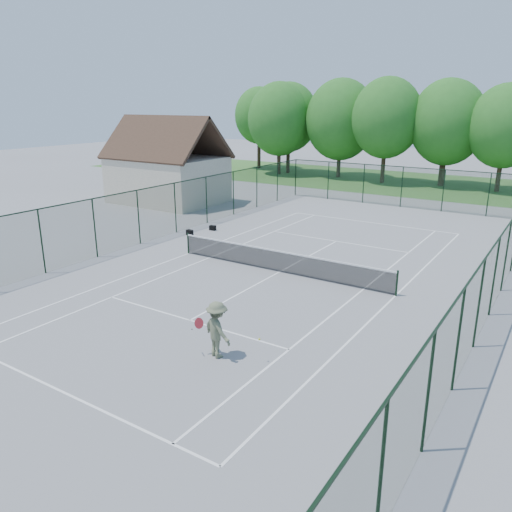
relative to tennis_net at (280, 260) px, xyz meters
The scene contains 10 objects.
ground 0.58m from the tennis_net, ahead, with size 140.00×140.00×0.00m, color gray.
grass_far 30.01m from the tennis_net, 90.00° to the left, with size 80.00×16.00×0.01m, color #3F722F.
court_lines 0.57m from the tennis_net, ahead, with size 11.05×23.85×0.01m.
tennis_net is the anchor object (origin of this frame).
fence_enclosure 0.98m from the tennis_net, ahead, with size 18.05×36.05×3.02m.
utility_building 19.04m from the tennis_net, 147.99° to the left, with size 8.60×6.27×6.63m.
tree_line_far 30.48m from the tennis_net, 90.00° to the left, with size 39.40×6.40×9.70m.
sports_bag_a 8.40m from the tennis_net, 159.73° to the left, with size 0.41×0.25×0.33m, color black.
sports_bag_b 8.78m from the tennis_net, 148.33° to the left, with size 0.39×0.24×0.30m, color black.
tennis_player 8.35m from the tennis_net, 72.87° to the right, with size 2.17×1.02×1.80m.
Camera 1 is at (11.01, -18.98, 7.55)m, focal length 35.00 mm.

